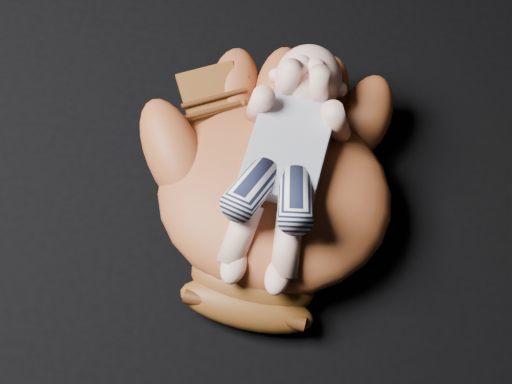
# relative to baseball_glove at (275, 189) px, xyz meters

# --- Properties ---
(baseball_glove) EXTENTS (0.44, 0.50, 0.15)m
(baseball_glove) POSITION_rel_baseball_glove_xyz_m (0.00, 0.00, 0.00)
(baseball_glove) COLOR brown
(baseball_glove) RESTS_ON ground
(newborn_baby) EXTENTS (0.19, 0.39, 0.15)m
(newborn_baby) POSITION_rel_baseball_glove_xyz_m (0.01, 0.01, 0.06)
(newborn_baby) COLOR #D69D8A
(newborn_baby) RESTS_ON baseball_glove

